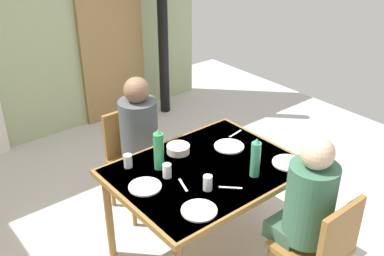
% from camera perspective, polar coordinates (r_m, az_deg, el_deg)
% --- Properties ---
extents(wall_back, '(4.34, 0.10, 2.85)m').
position_cam_1_polar(wall_back, '(4.82, -21.54, 14.08)').
color(wall_back, '#A4B284').
rests_on(wall_back, ground_plane).
extents(door_wooden, '(0.80, 0.05, 2.00)m').
position_cam_1_polar(door_wooden, '(5.22, -10.34, 11.62)').
color(door_wooden, '#987647').
rests_on(door_wooden, ground_plane).
extents(dining_table, '(1.26, 0.96, 0.75)m').
position_cam_1_polar(dining_table, '(3.10, 1.76, -6.34)').
color(dining_table, olive).
rests_on(dining_table, ground_plane).
extents(chair_near_diner, '(0.40, 0.40, 0.87)m').
position_cam_1_polar(chair_near_diner, '(2.91, 16.19, -14.61)').
color(chair_near_diner, olive).
rests_on(chair_near_diner, ground_plane).
extents(chair_far_diner, '(0.40, 0.40, 0.87)m').
position_cam_1_polar(chair_far_diner, '(3.72, -7.61, -3.42)').
color(chair_far_diner, olive).
rests_on(chair_far_diner, ground_plane).
extents(person_near_diner, '(0.30, 0.37, 0.77)m').
position_cam_1_polar(person_near_diner, '(2.79, 14.70, -8.95)').
color(person_near_diner, '#395C47').
rests_on(person_near_diner, ground_plane).
extents(person_far_diner, '(0.30, 0.37, 0.77)m').
position_cam_1_polar(person_far_diner, '(3.48, -6.69, -0.33)').
color(person_far_diner, '#435B57').
rests_on(person_far_diner, ground_plane).
extents(water_bottle_green_near, '(0.07, 0.07, 0.30)m').
position_cam_1_polar(water_bottle_green_near, '(2.99, -4.31, -2.86)').
color(water_bottle_green_near, '#339757').
rests_on(water_bottle_green_near, dining_table).
extents(water_bottle_green_far, '(0.06, 0.06, 0.28)m').
position_cam_1_polar(water_bottle_green_far, '(2.94, 8.16, -3.87)').
color(water_bottle_green_far, '#3C9271').
rests_on(water_bottle_green_far, dining_table).
extents(serving_bowl_center, '(0.17, 0.17, 0.05)m').
position_cam_1_polar(serving_bowl_center, '(3.22, -1.78, -2.69)').
color(serving_bowl_center, '#F2D9CC').
rests_on(serving_bowl_center, dining_table).
extents(dinner_plate_near_left, '(0.22, 0.22, 0.01)m').
position_cam_1_polar(dinner_plate_near_left, '(3.31, 4.79, -2.35)').
color(dinner_plate_near_left, white).
rests_on(dinner_plate_near_left, dining_table).
extents(dinner_plate_near_right, '(0.22, 0.22, 0.01)m').
position_cam_1_polar(dinner_plate_near_right, '(2.67, 0.92, -10.55)').
color(dinner_plate_near_right, white).
rests_on(dinner_plate_near_right, dining_table).
extents(dinner_plate_far_center, '(0.21, 0.21, 0.01)m').
position_cam_1_polar(dinner_plate_far_center, '(2.88, -6.06, -7.50)').
color(dinner_plate_far_center, white).
rests_on(dinner_plate_far_center, dining_table).
extents(dinner_plate_far_side, '(0.22, 0.22, 0.01)m').
position_cam_1_polar(dinner_plate_far_side, '(3.17, 12.25, -4.40)').
color(dinner_plate_far_side, white).
rests_on(dinner_plate_far_side, dining_table).
extents(drinking_glass_by_near_diner, '(0.06, 0.06, 0.10)m').
position_cam_1_polar(drinking_glass_by_near_diner, '(2.94, -3.23, -5.50)').
color(drinking_glass_by_near_diner, silver).
rests_on(drinking_glass_by_near_diner, dining_table).
extents(drinking_glass_by_far_diner, '(0.06, 0.06, 0.10)m').
position_cam_1_polar(drinking_glass_by_far_diner, '(2.82, 2.03, -7.06)').
color(drinking_glass_by_far_diner, silver).
rests_on(drinking_glass_by_far_diner, dining_table).
extents(drinking_glass_spare_center, '(0.06, 0.06, 0.09)m').
position_cam_1_polar(drinking_glass_spare_center, '(3.07, -8.24, -4.22)').
color(drinking_glass_spare_center, silver).
rests_on(drinking_glass_spare_center, dining_table).
extents(cutlery_knife_near, '(0.06, 0.15, 0.00)m').
position_cam_1_polar(cutlery_knife_near, '(2.88, -1.22, -7.38)').
color(cutlery_knife_near, silver).
rests_on(cutlery_knife_near, dining_table).
extents(cutlery_fork_near, '(0.12, 0.12, 0.00)m').
position_cam_1_polar(cutlery_fork_near, '(2.87, 4.99, -7.65)').
color(cutlery_fork_near, silver).
rests_on(cutlery_fork_near, dining_table).
extents(cutlery_knife_far, '(0.15, 0.04, 0.00)m').
position_cam_1_polar(cutlery_knife_far, '(3.50, 5.61, -0.72)').
color(cutlery_knife_far, silver).
rests_on(cutlery_knife_far, dining_table).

